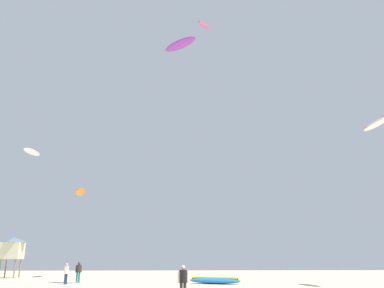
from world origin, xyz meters
TOP-DOWN VIEW (x-y plane):
  - person_foreground at (-1.03, 5.06)m, footprint 0.51×0.35m
  - person_midground at (-9.71, 18.12)m, footprint 0.35×0.49m
  - person_left at (-9.27, 20.37)m, footprint 0.50×0.37m
  - kite_grounded_near at (1.84, 18.16)m, footprint 4.40×3.29m
  - lifeguard_tower at (-18.47, 29.75)m, footprint 2.30×2.30m
  - cooler_box at (-7.89, 11.45)m, footprint 0.56×0.36m
  - kite_aloft_0 at (-1.07, 17.07)m, footprint 3.29×3.21m
  - kite_aloft_1 at (14.48, 14.06)m, footprint 1.35×3.91m
  - kite_aloft_2 at (1.61, 22.50)m, footprint 1.88×1.88m
  - kite_aloft_3 at (-12.28, 31.75)m, footprint 1.90×4.38m
  - kite_aloft_4 at (-16.29, 26.05)m, footprint 1.40×3.02m

SIDE VIEW (x-z plane):
  - cooler_box at x=-7.89m, z-range 0.00..0.32m
  - kite_grounded_near at x=1.84m, z-range -0.02..0.53m
  - person_midground at x=-9.71m, z-range 0.13..1.69m
  - person_foreground at x=-1.03m, z-range 0.13..1.69m
  - person_left at x=-9.27m, z-range 0.14..1.79m
  - lifeguard_tower at x=-18.47m, z-range 0.98..5.13m
  - kite_aloft_3 at x=-12.28m, z-range 9.00..9.73m
  - kite_aloft_1 at x=14.48m, z-range 11.83..12.45m
  - kite_aloft_4 at x=-16.29m, z-range 12.38..12.89m
  - kite_aloft_0 at x=-1.07m, z-range 20.15..20.71m
  - kite_aloft_2 at x=1.61m, z-range 25.86..26.19m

